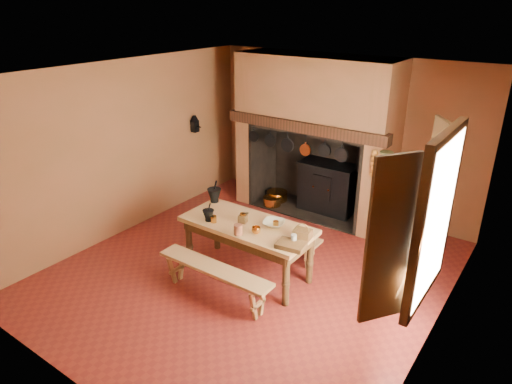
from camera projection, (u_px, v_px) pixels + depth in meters
floor at (252, 271)px, 6.62m from camera, size 5.50×5.50×0.00m
ceiling at (251, 74)px, 5.52m from camera, size 5.50×5.50×0.00m
back_wall at (341, 135)px, 8.14m from camera, size 5.00×0.02×2.80m
wall_left at (127, 148)px, 7.40m from camera, size 0.02×5.50×2.80m
wall_right at (446, 232)px, 4.74m from camera, size 0.02×5.50×2.80m
wall_front at (68, 275)px, 4.00m from camera, size 5.00×0.02×2.80m
chimney_breast at (316, 114)px, 7.80m from camera, size 2.95×0.96×2.80m
iron_range at (328, 187)px, 8.29m from camera, size 1.12×0.55×1.60m
hearth_pans at (275, 198)px, 8.81m from camera, size 0.51×0.62×0.20m
hanging_pans at (298, 146)px, 7.63m from camera, size 1.92×0.29×0.27m
onion_string at (374, 164)px, 6.91m from camera, size 0.12×0.10×0.46m
herb_bunch at (386, 163)px, 6.79m from camera, size 0.20×0.20×0.35m
window at (424, 216)px, 4.40m from camera, size 0.39×1.75×1.76m
wall_coffee_mill at (195, 123)px, 8.48m from camera, size 0.23×0.16×0.31m
work_table at (247, 231)px, 6.29m from camera, size 1.86×0.83×0.80m
bench_front at (215, 275)px, 5.88m from camera, size 1.69×0.30×0.47m
bench_back at (273, 235)px, 6.93m from camera, size 1.55×0.27×0.44m
mortar_large at (214, 195)px, 6.85m from camera, size 0.21×0.21×0.36m
mortar_small at (208, 215)px, 6.28m from camera, size 0.16×0.16×0.27m
coffee_grinder at (243, 218)px, 6.24m from camera, size 0.16×0.13×0.17m
brass_mug_a at (214, 219)px, 6.25m from camera, size 0.09×0.09×0.09m
brass_mug_b at (276, 224)px, 6.12m from camera, size 0.10×0.10×0.09m
mixing_bowl at (274, 223)px, 6.16m from camera, size 0.37×0.37×0.07m
stoneware_crock at (238, 230)px, 5.91m from camera, size 0.13×0.13×0.14m
glass_jar at (294, 239)px, 5.69m from camera, size 0.09×0.09×0.13m
wicker_basket at (303, 233)px, 5.82m from camera, size 0.24×0.19×0.21m
wooden_tray at (291, 245)px, 5.63m from camera, size 0.38×0.30×0.06m
brass_cup at (256, 230)px, 5.95m from camera, size 0.12×0.12×0.09m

